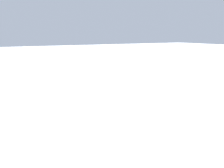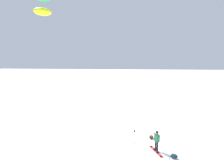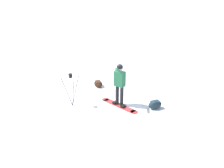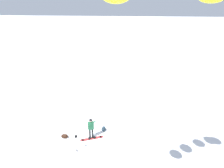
{
  "view_description": "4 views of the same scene",
  "coord_description": "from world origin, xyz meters",
  "views": [
    {
      "loc": [
        -3.54,
        6.15,
        7.83
      ],
      "look_at": [
        3.33,
        2.23,
        6.11
      ],
      "focal_mm": 37.38,
      "sensor_mm": 36.0,
      "label": 1
    },
    {
      "loc": [
        1.79,
        12.28,
        7.2
      ],
      "look_at": [
        3.1,
        2.07,
        5.77
      ],
      "focal_mm": 24.8,
      "sensor_mm": 36.0,
      "label": 2
    },
    {
      "loc": [
        3.2,
        7.74,
        4.51
      ],
      "look_at": [
        -0.15,
        -0.25,
        0.81
      ],
      "focal_mm": 37.19,
      "sensor_mm": 36.0,
      "label": 3
    },
    {
      "loc": [
        14.4,
        3.44,
        10.21
      ],
      "look_at": [
        3.27,
        2.19,
        6.01
      ],
      "focal_mm": 35.69,
      "sensor_mm": 36.0,
      "label": 4
    }
  ],
  "objects": [
    {
      "name": "gear_bag_small",
      "position": [
        -1.48,
        0.95,
        0.18
      ],
      "size": [
        0.56,
        0.36,
        0.35
      ],
      "color": "#192833",
      "rests_on": "ground_plane"
    },
    {
      "name": "gear_bag_large",
      "position": [
        -0.16,
        -1.99,
        0.14
      ],
      "size": [
        0.43,
        0.61,
        0.26
      ],
      "color": "black",
      "rests_on": "ground_plane"
    },
    {
      "name": "ground_plane",
      "position": [
        0.0,
        0.0,
        0.0
      ],
      "size": [
        300.0,
        300.0,
        0.0
      ],
      "primitive_type": "plane",
      "color": "white"
    },
    {
      "name": "camera_tripod",
      "position": [
        1.46,
        -0.56,
        0.98
      ],
      "size": [
        0.74,
        0.6,
        1.37
      ],
      "color": "#262628",
      "rests_on": "ground_plane"
    },
    {
      "name": "snowboard",
      "position": [
        -0.27,
        0.19,
        0.02
      ],
      "size": [
        0.93,
        1.71,
        0.1
      ],
      "color": "#B23333",
      "rests_on": "ground_plane"
    },
    {
      "name": "snowboarder",
      "position": [
        -0.3,
        0.14,
        1.08
      ],
      "size": [
        0.6,
        0.71,
        1.78
      ],
      "color": "black",
      "rests_on": "ground_plane"
    }
  ]
}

